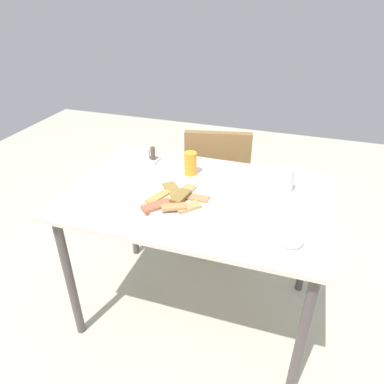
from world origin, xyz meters
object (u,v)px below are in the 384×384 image
Objects in this scene: dining_table at (198,209)px; spoon at (116,201)px; fork at (112,205)px; salad_plate_greens at (289,239)px; paper_napkin at (114,203)px; dining_chair at (217,182)px; pide_platter at (180,201)px; drinking_glass at (287,180)px; soda_can at (190,163)px; condiment_caddy at (151,157)px.

spoon is (-0.34, -0.18, 0.09)m from dining_table.
fork is 0.04m from spoon.
salad_plate_greens reaches higher than paper_napkin.
salad_plate_greens is at bearing -3.16° from paper_napkin.
pide_platter is at bearing -89.40° from dining_chair.
drinking_glass is (0.45, 0.26, 0.05)m from pide_platter.
soda_can is 0.66× the size of spoon.
soda_can is at bearing 69.35° from fork.
drinking_glass is at bearing 97.05° from salad_plate_greens.
condiment_caddy is at bearing 102.72° from fork.
drinking_glass reaches higher than dining_table.
pide_platter is at bearing 163.66° from salad_plate_greens.
dining_table is 0.41m from fork.
drinking_glass reaches higher than pide_platter.
dining_chair reaches higher than spoon.
dining_table is 10.09× the size of soda_can.
condiment_caddy is (-0.36, 0.27, 0.11)m from dining_table.
dining_table is 6.68× the size of spoon.
dining_table is 0.67m from dining_chair.
salad_plate_greens is at bearing -60.20° from dining_chair.
soda_can is 0.46m from paper_napkin.
pide_platter is 1.61× the size of salad_plate_greens.
fork reaches higher than dining_table.
dining_chair is at bearing 85.30° from soda_can.
drinking_glass is 0.81m from spoon.
soda_can is (-0.04, 0.28, 0.05)m from pide_platter.
spoon is at bearing 90.00° from paper_napkin.
soda_can is (-0.54, 0.43, 0.04)m from salad_plate_greens.
condiment_caddy is at bearing 162.86° from soda_can.
pide_platter is 2.96× the size of drinking_glass.
drinking_glass is 0.78× the size of paper_napkin.
soda_can is 1.05× the size of drinking_glass.
salad_plate_greens is at bearing -28.64° from dining_table.
dining_chair is 9.38× the size of condiment_caddy.
spoon is at bearing -87.44° from condiment_caddy.
dining_chair is at bearing 71.53° from paper_napkin.
fork is 2.09× the size of condiment_caddy.
spoon is (-0.29, -0.08, -0.01)m from pide_platter.
spoon reaches higher than paper_napkin.
spoon is at bearing 175.52° from salad_plate_greens.
soda_can reaches higher than dining_chair.
spoon is (0.00, 0.04, 0.00)m from fork.
condiment_caddy is (-0.31, 0.36, 0.01)m from pide_platter.
pide_platter reaches higher than paper_napkin.
spoon is at bearing -152.34° from dining_table.
salad_plate_greens is 2.26× the size of condiment_caddy.
dining_table is 13.00× the size of condiment_caddy.
salad_plate_greens is 0.95m from condiment_caddy.
salad_plate_greens reaches higher than fork.
fork is (-0.34, -0.22, 0.09)m from dining_table.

